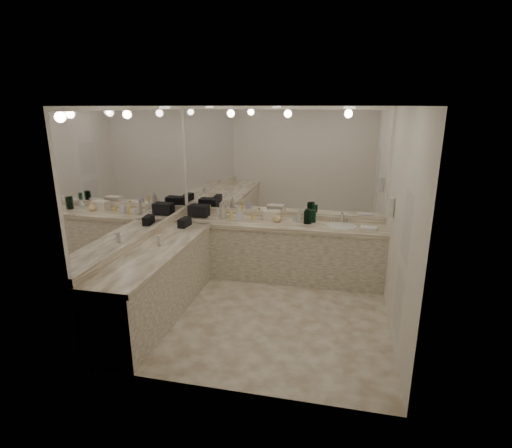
% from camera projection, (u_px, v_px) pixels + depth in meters
% --- Properties ---
extents(floor, '(3.20, 3.20, 0.00)m').
position_uv_depth(floor, '(262.00, 314.00, 5.20)').
color(floor, beige).
rests_on(floor, ground).
extents(ceiling, '(3.20, 3.20, 0.00)m').
position_uv_depth(ceiling, '(263.00, 106.00, 4.46)').
color(ceiling, white).
rests_on(ceiling, floor).
extents(wall_back, '(3.20, 0.02, 2.60)m').
position_uv_depth(wall_back, '(281.00, 192.00, 6.24)').
color(wall_back, silver).
rests_on(wall_back, floor).
extents(wall_left, '(0.02, 3.00, 2.60)m').
position_uv_depth(wall_left, '(141.00, 211.00, 5.16)').
color(wall_left, silver).
rests_on(wall_left, floor).
extents(wall_right, '(0.02, 3.00, 2.60)m').
position_uv_depth(wall_right, '(401.00, 226.00, 4.50)').
color(wall_right, silver).
rests_on(wall_right, floor).
extents(vanity_back_base, '(3.20, 0.60, 0.84)m').
position_uv_depth(vanity_back_base, '(277.00, 252.00, 6.21)').
color(vanity_back_base, silver).
rests_on(vanity_back_base, floor).
extents(vanity_back_top, '(3.20, 0.64, 0.06)m').
position_uv_depth(vanity_back_top, '(278.00, 224.00, 6.07)').
color(vanity_back_top, '#F1E5CB').
rests_on(vanity_back_top, vanity_back_base).
extents(vanity_left_base, '(0.60, 2.40, 0.84)m').
position_uv_depth(vanity_left_base, '(157.00, 284.00, 5.07)').
color(vanity_left_base, silver).
rests_on(vanity_left_base, floor).
extents(vanity_left_top, '(0.64, 2.42, 0.06)m').
position_uv_depth(vanity_left_top, '(155.00, 251.00, 4.94)').
color(vanity_left_top, '#F1E5CB').
rests_on(vanity_left_top, vanity_left_base).
extents(backsplash_back, '(3.20, 0.04, 0.10)m').
position_uv_depth(backsplash_back, '(281.00, 214.00, 6.32)').
color(backsplash_back, '#F1E5CB').
rests_on(backsplash_back, vanity_back_top).
extents(backsplash_left, '(0.04, 3.00, 0.10)m').
position_uv_depth(backsplash_left, '(145.00, 236.00, 5.26)').
color(backsplash_left, '#F1E5CB').
rests_on(backsplash_left, vanity_left_top).
extents(mirror_back, '(3.12, 0.01, 1.55)m').
position_uv_depth(mirror_back, '(282.00, 162.00, 6.09)').
color(mirror_back, white).
rests_on(mirror_back, wall_back).
extents(mirror_left, '(0.01, 2.92, 1.55)m').
position_uv_depth(mirror_left, '(139.00, 174.00, 5.03)').
color(mirror_left, white).
rests_on(mirror_left, wall_left).
extents(sink, '(0.44, 0.44, 0.03)m').
position_uv_depth(sink, '(341.00, 226.00, 5.87)').
color(sink, white).
rests_on(sink, vanity_back_top).
extents(faucet, '(0.24, 0.16, 0.14)m').
position_uv_depth(faucet, '(342.00, 218.00, 6.05)').
color(faucet, silver).
rests_on(faucet, vanity_back_top).
extents(wall_phone, '(0.06, 0.10, 0.24)m').
position_uv_depth(wall_phone, '(391.00, 207.00, 5.15)').
color(wall_phone, white).
rests_on(wall_phone, wall_right).
extents(door, '(0.02, 0.82, 2.10)m').
position_uv_depth(door, '(403.00, 263.00, 4.11)').
color(door, white).
rests_on(door, wall_right).
extents(black_toiletry_bag, '(0.31, 0.20, 0.18)m').
position_uv_depth(black_toiletry_bag, '(199.00, 211.00, 6.35)').
color(black_toiletry_bag, black).
rests_on(black_toiletry_bag, vanity_back_top).
extents(black_bag_spill, '(0.13, 0.25, 0.13)m').
position_uv_depth(black_bag_spill, '(185.00, 222.00, 5.84)').
color(black_bag_spill, black).
rests_on(black_bag_spill, vanity_left_top).
extents(cream_cosmetic_case, '(0.28, 0.20, 0.15)m').
position_uv_depth(cream_cosmetic_case, '(272.00, 215.00, 6.16)').
color(cream_cosmetic_case, silver).
rests_on(cream_cosmetic_case, vanity_back_top).
extents(hand_towel, '(0.25, 0.19, 0.04)m').
position_uv_depth(hand_towel, '(368.00, 228.00, 5.71)').
color(hand_towel, white).
rests_on(hand_towel, vanity_back_top).
extents(lotion_left, '(0.05, 0.05, 0.12)m').
position_uv_depth(lotion_left, '(159.00, 241.00, 5.06)').
color(lotion_left, white).
rests_on(lotion_left, vanity_left_top).
extents(soap_bottle_a, '(0.11, 0.11, 0.24)m').
position_uv_depth(soap_bottle_a, '(223.00, 211.00, 6.23)').
color(soap_bottle_a, beige).
rests_on(soap_bottle_a, vanity_back_top).
extents(soap_bottle_b, '(0.08, 0.09, 0.18)m').
position_uv_depth(soap_bottle_b, '(239.00, 215.00, 6.15)').
color(soap_bottle_b, silver).
rests_on(soap_bottle_b, vanity_back_top).
extents(soap_bottle_c, '(0.14, 0.14, 0.15)m').
position_uv_depth(soap_bottle_c, '(277.00, 217.00, 6.05)').
color(soap_bottle_c, '#F1C98D').
rests_on(soap_bottle_c, vanity_back_top).
extents(green_bottle_0, '(0.07, 0.07, 0.21)m').
position_uv_depth(green_bottle_0, '(309.00, 217.00, 5.97)').
color(green_bottle_0, '#0B4125').
rests_on(green_bottle_0, vanity_back_top).
extents(green_bottle_1, '(0.07, 0.07, 0.19)m').
position_uv_depth(green_bottle_1, '(314.00, 216.00, 6.05)').
color(green_bottle_1, '#0B4125').
rests_on(green_bottle_1, vanity_back_top).
extents(green_bottle_2, '(0.07, 0.07, 0.19)m').
position_uv_depth(green_bottle_2, '(306.00, 217.00, 5.98)').
color(green_bottle_2, '#0B4125').
rests_on(green_bottle_2, vanity_back_top).
extents(green_bottle_3, '(0.07, 0.07, 0.22)m').
position_uv_depth(green_bottle_3, '(307.00, 216.00, 6.00)').
color(green_bottle_3, '#0B4125').
rests_on(green_bottle_3, vanity_back_top).
extents(green_bottle_4, '(0.06, 0.06, 0.21)m').
position_uv_depth(green_bottle_4, '(307.00, 217.00, 5.96)').
color(green_bottle_4, '#0B4125').
rests_on(green_bottle_4, vanity_back_top).
extents(amenity_bottle_0, '(0.05, 0.05, 0.10)m').
position_uv_depth(amenity_bottle_0, '(204.00, 212.00, 6.43)').
color(amenity_bottle_0, '#F2D84C').
rests_on(amenity_bottle_0, vanity_back_top).
extents(amenity_bottle_1, '(0.05, 0.05, 0.12)m').
position_uv_depth(amenity_bottle_1, '(268.00, 215.00, 6.22)').
color(amenity_bottle_1, silver).
rests_on(amenity_bottle_1, vanity_back_top).
extents(amenity_bottle_2, '(0.06, 0.06, 0.11)m').
position_uv_depth(amenity_bottle_2, '(299.00, 217.00, 6.13)').
color(amenity_bottle_2, white).
rests_on(amenity_bottle_2, vanity_back_top).
extents(amenity_bottle_3, '(0.04, 0.04, 0.15)m').
position_uv_depth(amenity_bottle_3, '(231.00, 216.00, 6.14)').
color(amenity_bottle_3, '#F2D84C').
rests_on(amenity_bottle_3, vanity_back_top).
extents(amenity_bottle_4, '(0.06, 0.06, 0.07)m').
position_uv_depth(amenity_bottle_4, '(229.00, 216.00, 6.27)').
color(amenity_bottle_4, silver).
rests_on(amenity_bottle_4, vanity_back_top).
extents(amenity_bottle_5, '(0.04, 0.04, 0.08)m').
position_uv_depth(amenity_bottle_5, '(253.00, 217.00, 6.19)').
color(amenity_bottle_5, '#F2D84C').
rests_on(amenity_bottle_5, vanity_back_top).
extents(amenity_bottle_6, '(0.05, 0.05, 0.07)m').
position_uv_depth(amenity_bottle_6, '(295.00, 219.00, 6.11)').
color(amenity_bottle_6, silver).
rests_on(amenity_bottle_6, vanity_back_top).
extents(amenity_bottle_7, '(0.04, 0.04, 0.13)m').
position_uv_depth(amenity_bottle_7, '(218.00, 213.00, 6.32)').
color(amenity_bottle_7, white).
rests_on(amenity_bottle_7, vanity_back_top).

